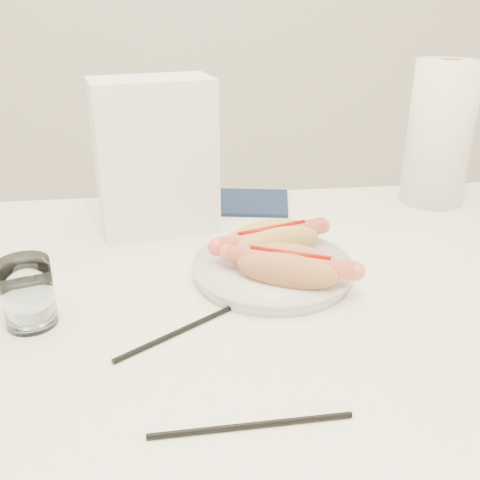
{
  "coord_description": "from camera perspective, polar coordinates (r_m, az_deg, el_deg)",
  "views": [
    {
      "loc": [
        -0.07,
        -0.65,
        1.13
      ],
      "look_at": [
        0.02,
        0.01,
        0.82
      ],
      "focal_mm": 40.5,
      "sensor_mm": 36.0,
      "label": 1
    }
  ],
  "objects": [
    {
      "name": "table",
      "position": [
        0.79,
        -1.01,
        -8.98
      ],
      "size": [
        1.2,
        0.8,
        0.75
      ],
      "color": "white",
      "rests_on": "ground"
    },
    {
      "name": "plate",
      "position": [
        0.79,
        3.45,
        -3.24
      ],
      "size": [
        0.3,
        0.3,
        0.02
      ],
      "primitive_type": "cylinder",
      "rotation": [
        0.0,
        0.0,
        -0.42
      ],
      "color": "silver",
      "rests_on": "table"
    },
    {
      "name": "hotdog_left",
      "position": [
        0.81,
        3.34,
        -0.03
      ],
      "size": [
        0.18,
        0.11,
        0.05
      ],
      "rotation": [
        0.0,
        0.0,
        0.33
      ],
      "color": "tan",
      "rests_on": "plate"
    },
    {
      "name": "hotdog_right",
      "position": [
        0.73,
        5.24,
        -2.79
      ],
      "size": [
        0.17,
        0.12,
        0.05
      ],
      "rotation": [
        0.0,
        0.0,
        -0.44
      ],
      "color": "#CA814F",
      "rests_on": "plate"
    },
    {
      "name": "water_glass",
      "position": [
        0.71,
        -21.46,
        -5.23
      ],
      "size": [
        0.06,
        0.06,
        0.09
      ],
      "primitive_type": "cylinder",
      "color": "white",
      "rests_on": "table"
    },
    {
      "name": "chopstick_near",
      "position": [
        0.67,
        -5.33,
        -9.07
      ],
      "size": [
        0.18,
        0.13,
        0.01
      ],
      "primitive_type": "cylinder",
      "rotation": [
        0.0,
        1.57,
        0.6
      ],
      "color": "black",
      "rests_on": "table"
    },
    {
      "name": "chopstick_far",
      "position": [
        0.54,
        1.21,
        -18.94
      ],
      "size": [
        0.2,
        0.01,
        0.01
      ],
      "primitive_type": "cylinder",
      "rotation": [
        0.0,
        1.57,
        0.03
      ],
      "color": "black",
      "rests_on": "table"
    },
    {
      "name": "napkin_box",
      "position": [
        0.92,
        -8.91,
        8.61
      ],
      "size": [
        0.21,
        0.14,
        0.26
      ],
      "primitive_type": "cube",
      "rotation": [
        0.0,
        0.0,
        0.21
      ],
      "color": "white",
      "rests_on": "table"
    },
    {
      "name": "navy_napkin",
      "position": [
        1.06,
        1.29,
        3.99
      ],
      "size": [
        0.16,
        0.16,
        0.01
      ],
      "primitive_type": "cube",
      "rotation": [
        0.0,
        0.0,
        -0.18
      ],
      "color": "#131F3D",
      "rests_on": "table"
    },
    {
      "name": "paper_towel_roll",
      "position": [
        1.11,
        20.28,
        10.44
      ],
      "size": [
        0.14,
        0.14,
        0.27
      ],
      "primitive_type": "cylinder",
      "rotation": [
        0.0,
        0.0,
        -0.18
      ],
      "color": "white",
      "rests_on": "table"
    }
  ]
}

